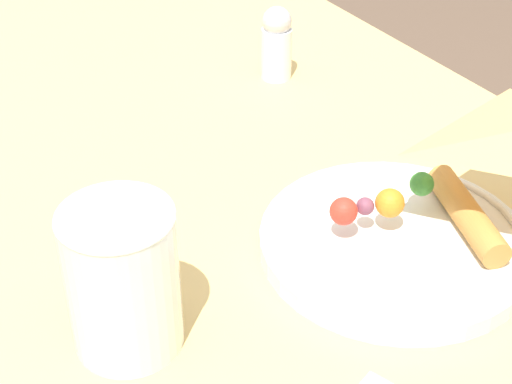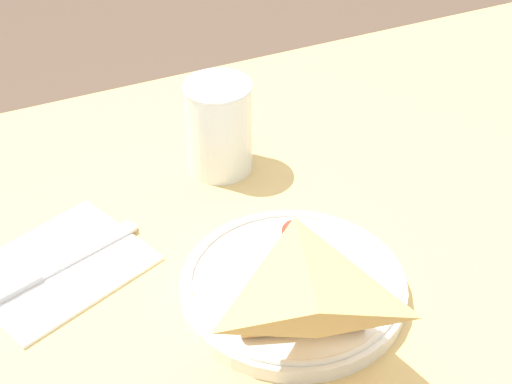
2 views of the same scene
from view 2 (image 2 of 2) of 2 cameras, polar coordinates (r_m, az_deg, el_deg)
The scene contains 5 objects.
dining_table at distance 0.97m, azimuth 9.17°, elevation -5.63°, with size 1.13×0.72×0.74m.
plate_pizza at distance 0.75m, azimuth 2.76°, elevation -6.63°, with size 0.22×0.22×0.05m.
milk_glass at distance 0.90m, azimuth -2.70°, elevation 4.64°, with size 0.08×0.08×0.11m.
napkin_folded at distance 0.81m, azimuth -14.18°, elevation -5.36°, with size 0.20×0.18×0.00m.
butter_knife at distance 0.81m, azimuth -14.77°, elevation -5.39°, with size 0.18×0.07×0.01m.
Camera 2 is at (-0.43, -0.57, 1.29)m, focal length 55.00 mm.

